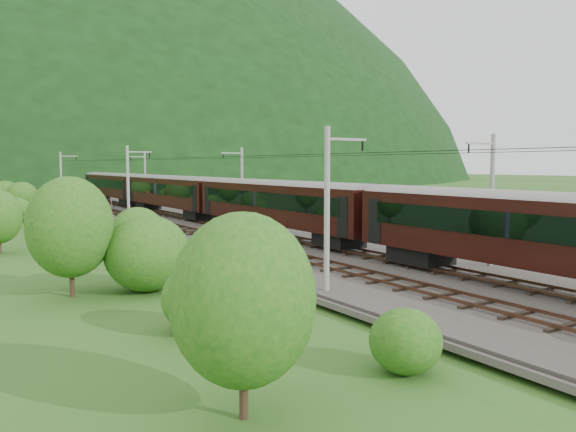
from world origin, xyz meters
TOP-DOWN VIEW (x-y plane):
  - ground at (0.00, 0.00)m, footprint 600.00×600.00m
  - railbed at (0.00, 10.00)m, footprint 14.00×220.00m
  - track_left at (-2.40, 10.00)m, footprint 2.40×220.00m
  - track_right at (2.40, 10.00)m, footprint 2.40×220.00m
  - catenary_left at (-6.12, 32.00)m, footprint 2.54×192.28m
  - catenary_right at (6.12, 32.00)m, footprint 2.54×192.28m
  - overhead_wires at (0.00, 10.00)m, footprint 4.83×198.00m
  - train at (2.40, 30.56)m, footprint 3.24×155.31m
  - hazard_post_near at (0.04, 20.86)m, footprint 0.15×0.15m
  - hazard_post_far at (0.13, 61.29)m, footprint 0.14×0.14m
  - signal at (-4.71, 62.92)m, footprint 0.23×0.23m
  - vegetation_left at (-13.97, 9.08)m, footprint 12.48×150.88m
  - vegetation_right at (11.93, -1.36)m, footprint 7.04×102.47m

SIDE VIEW (x-z plane):
  - ground at x=0.00m, z-range 0.00..0.00m
  - railbed at x=0.00m, z-range 0.00..0.30m
  - track_left at x=-2.40m, z-range 0.24..0.51m
  - track_right at x=2.40m, z-range 0.24..0.51m
  - hazard_post_far at x=0.13m, z-range 0.30..1.59m
  - hazard_post_near at x=0.04m, z-range 0.30..1.71m
  - vegetation_right at x=11.93m, z-range -0.18..2.77m
  - signal at x=-4.71m, z-range 0.48..2.52m
  - vegetation_left at x=-13.97m, z-range -0.79..5.31m
  - train at x=2.40m, z-range 0.97..6.62m
  - catenary_left at x=-6.12m, z-range 0.50..8.50m
  - catenary_right at x=6.12m, z-range 0.50..8.50m
  - overhead_wires at x=0.00m, z-range 7.08..7.12m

